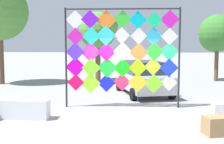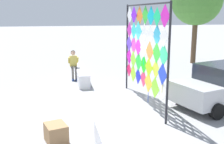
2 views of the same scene
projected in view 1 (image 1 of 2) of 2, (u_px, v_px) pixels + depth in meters
ground at (129, 116)px, 9.85m from camera, size 120.00×120.00×0.00m
kite_display_rack at (121, 50)px, 10.99m from camera, size 4.13×0.26×3.59m
parked_car at (143, 78)px, 13.88m from camera, size 2.69×4.18×1.50m
cardboard_box_large at (216, 126)px, 7.85m from camera, size 0.73×0.65×0.48m
tree_palm_like at (216, 34)px, 18.52m from camera, size 2.24×2.31×4.02m
tree_broadleaf at (99, 30)px, 18.52m from camera, size 2.38×2.27×4.21m
tree_far_right at (0, 10)px, 16.95m from camera, size 3.21×3.21×5.66m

